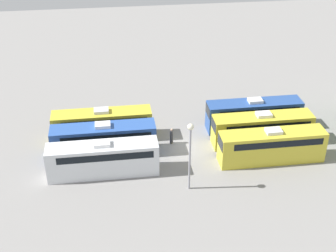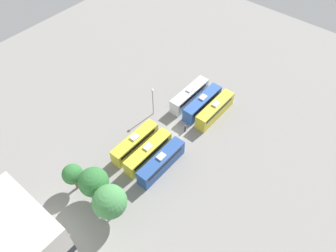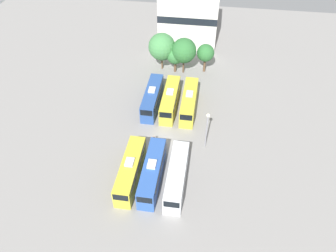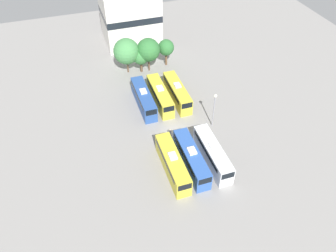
% 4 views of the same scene
% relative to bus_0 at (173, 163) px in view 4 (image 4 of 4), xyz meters
% --- Properties ---
extents(ground_plane, '(112.43, 112.43, 0.00)m').
position_rel_bus_0_xyz_m(ground_plane, '(3.31, 8.68, -1.84)').
color(ground_plane, gray).
extents(bus_0, '(2.45, 10.96, 3.71)m').
position_rel_bus_0_xyz_m(bus_0, '(0.00, 0.00, 0.00)').
color(bus_0, gold).
rests_on(bus_0, ground_plane).
extents(bus_1, '(2.45, 10.96, 3.71)m').
position_rel_bus_0_xyz_m(bus_1, '(3.20, 0.10, 0.00)').
color(bus_1, '#2D56A8').
rests_on(bus_1, ground_plane).
extents(bus_2, '(2.45, 10.96, 3.71)m').
position_rel_bus_0_xyz_m(bus_2, '(6.81, -0.06, 0.00)').
color(bus_2, silver).
rests_on(bus_2, ground_plane).
extents(bus_3, '(2.45, 10.96, 3.71)m').
position_rel_bus_0_xyz_m(bus_3, '(-0.01, 17.41, 0.00)').
color(bus_3, '#284C93').
rests_on(bus_3, ground_plane).
extents(bus_4, '(2.45, 10.96, 3.71)m').
position_rel_bus_0_xyz_m(bus_4, '(3.31, 17.34, 0.00)').
color(bus_4, gold).
rests_on(bus_4, ground_plane).
extents(bus_5, '(2.45, 10.96, 3.71)m').
position_rel_bus_0_xyz_m(bus_5, '(6.82, 17.23, 0.00)').
color(bus_5, gold).
rests_on(bus_5, ground_plane).
extents(worker_person, '(0.36, 0.36, 1.84)m').
position_rel_bus_0_xyz_m(worker_person, '(2.10, 7.43, -0.99)').
color(worker_person, '#333338').
rests_on(worker_person, ground_plane).
extents(light_pole, '(0.60, 0.60, 7.13)m').
position_rel_bus_0_xyz_m(light_pole, '(10.40, 7.91, 3.05)').
color(light_pole, gray).
rests_on(light_pole, ground_plane).
extents(tree_0, '(5.58, 5.58, 8.00)m').
position_rel_bus_0_xyz_m(tree_0, '(-0.25, 30.04, 3.35)').
color(tree_0, brown).
rests_on(tree_0, ground_plane).
extents(tree_1, '(3.66, 3.66, 5.74)m').
position_rel_bus_0_xyz_m(tree_1, '(2.65, 29.32, 2.03)').
color(tree_1, brown).
rests_on(tree_1, ground_plane).
extents(tree_2, '(5.07, 5.07, 7.69)m').
position_rel_bus_0_xyz_m(tree_2, '(4.40, 29.25, 3.29)').
color(tree_2, brown).
rests_on(tree_2, ground_plane).
extents(tree_3, '(3.59, 3.59, 6.21)m').
position_rel_bus_0_xyz_m(tree_3, '(8.76, 30.30, 2.52)').
color(tree_3, brown).
rests_on(tree_3, ground_plane).
extents(depot_building, '(13.21, 11.64, 13.01)m').
position_rel_bus_0_xyz_m(depot_building, '(3.96, 44.10, 4.73)').
color(depot_building, silver).
rests_on(depot_building, ground_plane).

